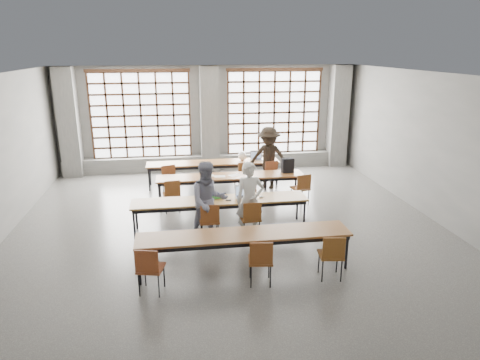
% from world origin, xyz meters
% --- Properties ---
extents(floor, '(11.00, 11.00, 0.00)m').
position_xyz_m(floor, '(0.00, 0.00, 0.00)').
color(floor, '#50504E').
rests_on(floor, ground).
extents(ceiling, '(11.00, 11.00, 0.00)m').
position_xyz_m(ceiling, '(0.00, 0.00, 3.50)').
color(ceiling, silver).
rests_on(ceiling, floor).
extents(wall_back, '(10.00, 0.00, 10.00)m').
position_xyz_m(wall_back, '(0.00, 5.50, 1.75)').
color(wall_back, slate).
rests_on(wall_back, floor).
extents(wall_front, '(10.00, 0.00, 10.00)m').
position_xyz_m(wall_front, '(0.00, -5.50, 1.75)').
color(wall_front, slate).
rests_on(wall_front, floor).
extents(wall_right, '(0.00, 11.00, 11.00)m').
position_xyz_m(wall_right, '(5.00, 0.00, 1.75)').
color(wall_right, slate).
rests_on(wall_right, floor).
extents(column_left, '(0.60, 0.55, 3.50)m').
position_xyz_m(column_left, '(-4.50, 5.22, 1.75)').
color(column_left, '#5B5B58').
rests_on(column_left, floor).
extents(column_mid, '(0.60, 0.55, 3.50)m').
position_xyz_m(column_mid, '(0.00, 5.22, 1.75)').
color(column_mid, '#5B5B58').
rests_on(column_mid, floor).
extents(column_right, '(0.60, 0.55, 3.50)m').
position_xyz_m(column_right, '(4.50, 5.22, 1.75)').
color(column_right, '#5B5B58').
rests_on(column_right, floor).
extents(window_left, '(3.32, 0.12, 3.00)m').
position_xyz_m(window_left, '(-2.25, 5.42, 1.90)').
color(window_left, white).
rests_on(window_left, wall_back).
extents(window_right, '(3.32, 0.12, 3.00)m').
position_xyz_m(window_right, '(2.25, 5.42, 1.90)').
color(window_right, white).
rests_on(window_right, wall_back).
extents(sill_ledge, '(9.80, 0.35, 0.50)m').
position_xyz_m(sill_ledge, '(0.00, 5.30, 0.25)').
color(sill_ledge, '#5B5B58').
rests_on(sill_ledge, floor).
extents(desk_row_a, '(4.00, 0.70, 0.73)m').
position_xyz_m(desk_row_a, '(-0.06, 3.51, 0.66)').
color(desk_row_a, brown).
rests_on(desk_row_a, floor).
extents(desk_row_b, '(4.00, 0.70, 0.73)m').
position_xyz_m(desk_row_b, '(0.28, 2.01, 0.66)').
color(desk_row_b, brown).
rests_on(desk_row_b, floor).
extents(desk_row_c, '(4.00, 0.70, 0.73)m').
position_xyz_m(desk_row_c, '(-0.22, 0.15, 0.66)').
color(desk_row_c, brown).
rests_on(desk_row_c, floor).
extents(desk_row_d, '(4.00, 0.70, 0.73)m').
position_xyz_m(desk_row_d, '(0.02, -1.79, 0.66)').
color(desk_row_d, brown).
rests_on(desk_row_d, floor).
extents(chair_back_left, '(0.53, 0.53, 0.88)m').
position_xyz_m(chair_back_left, '(-1.43, 2.89, 0.54)').
color(chair_back_left, brown).
rests_on(chair_back_left, floor).
extents(chair_back_mid, '(0.50, 0.50, 0.88)m').
position_xyz_m(chair_back_mid, '(0.76, 2.88, 0.54)').
color(chair_back_mid, brown).
rests_on(chair_back_mid, floor).
extents(chair_back_right, '(0.49, 0.50, 0.88)m').
position_xyz_m(chair_back_right, '(1.56, 2.88, 0.54)').
color(chair_back_right, maroon).
rests_on(chair_back_right, floor).
extents(chair_mid_left, '(0.47, 0.48, 0.88)m').
position_xyz_m(chair_mid_left, '(-1.31, 1.38, 0.54)').
color(chair_mid_left, brown).
rests_on(chair_mid_left, floor).
extents(chair_mid_centre, '(0.48, 0.48, 0.88)m').
position_xyz_m(chair_mid_centre, '(0.66, 1.39, 0.54)').
color(chair_mid_centre, brown).
rests_on(chair_mid_centre, floor).
extents(chair_mid_right, '(0.50, 0.50, 0.88)m').
position_xyz_m(chair_mid_right, '(2.09, 1.39, 0.54)').
color(chair_mid_right, maroon).
rests_on(chair_mid_right, floor).
extents(chair_front_left, '(0.43, 0.43, 0.88)m').
position_xyz_m(chair_front_left, '(-0.52, -0.48, 0.54)').
color(chair_front_left, brown).
rests_on(chair_front_left, floor).
extents(chair_front_right, '(0.45, 0.45, 0.88)m').
position_xyz_m(chair_front_right, '(0.39, -0.48, 0.54)').
color(chair_front_right, brown).
rests_on(chair_front_right, floor).
extents(chair_near_left, '(0.51, 0.51, 0.88)m').
position_xyz_m(chair_near_left, '(-1.70, -2.42, 0.54)').
color(chair_near_left, maroon).
rests_on(chair_near_left, floor).
extents(chair_near_mid, '(0.47, 0.48, 0.88)m').
position_xyz_m(chair_near_mid, '(0.21, -2.42, 0.54)').
color(chair_near_mid, brown).
rests_on(chair_near_mid, floor).
extents(chair_near_right, '(0.47, 0.48, 0.88)m').
position_xyz_m(chair_near_right, '(1.51, -2.42, 0.54)').
color(chair_near_right, brown).
rests_on(chair_near_right, floor).
extents(student_male, '(0.64, 0.44, 1.71)m').
position_xyz_m(student_male, '(0.38, -0.35, 0.85)').
color(student_male, silver).
rests_on(student_male, floor).
extents(student_female, '(0.96, 0.81, 1.76)m').
position_xyz_m(student_female, '(-0.52, -0.35, 0.88)').
color(student_female, navy).
rests_on(student_female, floor).
extents(student_back, '(1.37, 1.11, 1.85)m').
position_xyz_m(student_back, '(1.54, 3.01, 0.92)').
color(student_back, black).
rests_on(student_back, floor).
extents(laptop_front, '(0.37, 0.32, 0.26)m').
position_xyz_m(laptop_front, '(0.34, 0.26, 0.79)').
color(laptop_front, silver).
rests_on(laptop_front, desk_row_c).
extents(laptop_back, '(0.37, 0.31, 0.26)m').
position_xyz_m(laptop_back, '(1.30, 3.62, 0.79)').
color(laptop_back, '#AFB0B4').
rests_on(laptop_back, desk_row_a).
extents(mouse, '(0.12, 0.10, 0.04)m').
position_xyz_m(mouse, '(0.73, 0.13, 0.75)').
color(mouse, white).
rests_on(mouse, desk_row_c).
extents(green_box, '(0.27, 0.16, 0.09)m').
position_xyz_m(green_box, '(-0.27, 0.23, 0.78)').
color(green_box, green).
rests_on(green_box, desk_row_c).
extents(phone, '(0.14, 0.08, 0.01)m').
position_xyz_m(phone, '(-0.04, 0.05, 0.74)').
color(phone, black).
rests_on(phone, desk_row_c).
extents(paper_sheet_a, '(0.32, 0.24, 0.00)m').
position_xyz_m(paper_sheet_a, '(-0.32, 2.06, 0.73)').
color(paper_sheet_a, white).
rests_on(paper_sheet_a, desk_row_b).
extents(paper_sheet_b, '(0.31, 0.23, 0.00)m').
position_xyz_m(paper_sheet_b, '(-0.02, 1.96, 0.73)').
color(paper_sheet_b, white).
rests_on(paper_sheet_b, desk_row_b).
extents(paper_sheet_c, '(0.36, 0.32, 0.00)m').
position_xyz_m(paper_sheet_c, '(0.38, 2.01, 0.73)').
color(paper_sheet_c, white).
rests_on(paper_sheet_c, desk_row_b).
extents(backpack, '(0.33, 0.22, 0.40)m').
position_xyz_m(backpack, '(1.88, 2.06, 0.93)').
color(backpack, black).
rests_on(backpack, desk_row_b).
extents(plastic_bag, '(0.29, 0.25, 0.29)m').
position_xyz_m(plastic_bag, '(0.84, 3.56, 0.87)').
color(plastic_bag, white).
rests_on(plastic_bag, desk_row_a).
extents(red_pouch, '(0.21, 0.13, 0.06)m').
position_xyz_m(red_pouch, '(-1.68, -2.34, 0.50)').
color(red_pouch, maroon).
rests_on(red_pouch, chair_near_left).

